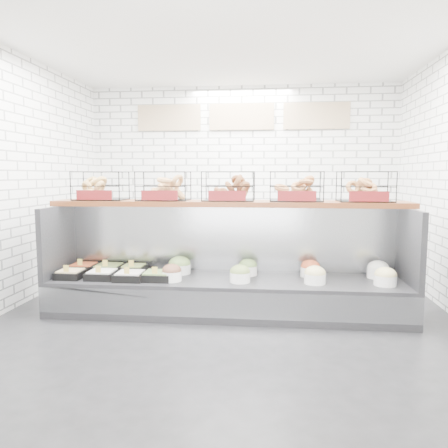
# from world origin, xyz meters

# --- Properties ---
(ground) EXTENTS (5.50, 5.50, 0.00)m
(ground) POSITION_xyz_m (0.00, 0.00, 0.00)
(ground) COLOR black
(ground) RESTS_ON ground
(room_shell) EXTENTS (5.02, 5.51, 3.01)m
(room_shell) POSITION_xyz_m (0.00, 0.60, 2.06)
(room_shell) COLOR white
(room_shell) RESTS_ON ground
(display_case) EXTENTS (4.00, 0.90, 1.20)m
(display_case) POSITION_xyz_m (-0.01, 0.34, 0.33)
(display_case) COLOR black
(display_case) RESTS_ON ground
(bagel_shelf) EXTENTS (4.10, 0.50, 0.40)m
(bagel_shelf) POSITION_xyz_m (-0.00, 0.52, 1.38)
(bagel_shelf) COLOR #512411
(bagel_shelf) RESTS_ON display_case
(prep_counter) EXTENTS (4.00, 0.60, 1.20)m
(prep_counter) POSITION_xyz_m (-0.01, 2.43, 0.47)
(prep_counter) COLOR #93969B
(prep_counter) RESTS_ON ground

